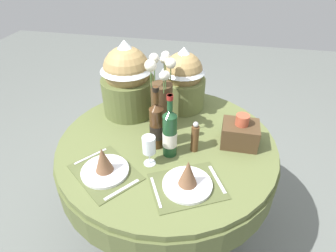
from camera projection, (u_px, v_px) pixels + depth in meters
ground at (167, 221)px, 2.09m from camera, size 8.00×8.00×0.00m
dining_table at (167, 157)px, 1.73m from camera, size 1.29×1.29×0.77m
place_setting_left at (104, 166)px, 1.40m from camera, size 0.43×0.41×0.16m
place_setting_right at (188, 179)px, 1.33m from camera, size 0.42×0.39×0.16m
flower_vase at (162, 99)px, 1.64m from camera, size 0.15×0.26×0.46m
wine_bottle_left at (157, 125)px, 1.53m from camera, size 0.08×0.08×0.37m
wine_bottle_centre at (170, 133)px, 1.47m from camera, size 0.08×0.08×0.37m
wine_glass_left at (149, 146)px, 1.42m from camera, size 0.07×0.07×0.17m
pepper_mill at (195, 138)px, 1.53m from camera, size 0.04×0.04×0.19m
gift_tub_back_left at (127, 76)px, 1.76m from camera, size 0.34×0.34×0.49m
gift_tub_back_centre at (183, 77)px, 1.84m from camera, size 0.30×0.30×0.42m
woven_basket_side_right at (240, 133)px, 1.58m from camera, size 0.20×0.16×0.19m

